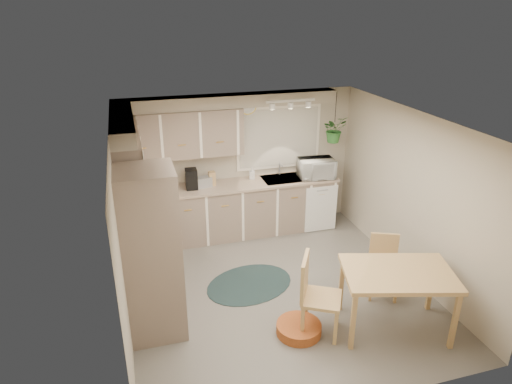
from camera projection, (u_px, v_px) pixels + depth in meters
floor at (277, 290)px, 6.42m from camera, size 4.20×4.20×0.00m
ceiling at (281, 123)px, 5.50m from camera, size 4.20×4.20×0.00m
wall_back at (239, 163)px, 7.82m from camera, size 4.00×0.04×2.40m
wall_front at (355, 308)px, 4.10m from camera, size 4.00×0.04×2.40m
wall_left at (120, 233)px, 5.44m from camera, size 0.04×4.20×2.40m
wall_right at (412, 196)px, 6.48m from camera, size 0.04×4.20×2.40m
base_cab_left at (147, 249)px, 6.58m from camera, size 0.60×1.85×0.90m
base_cab_back at (233, 211)px, 7.79m from camera, size 3.60×0.60×0.90m
counter_left at (145, 219)px, 6.40m from camera, size 0.64×1.89×0.04m
counter_back at (232, 185)px, 7.60m from camera, size 3.64×0.64×0.04m
oven_stack at (152, 255)px, 5.25m from camera, size 0.65×0.65×2.10m
wall_oven_face at (180, 251)px, 5.33m from camera, size 0.02×0.56×0.58m
upper_cab_left at (127, 156)px, 6.13m from camera, size 0.35×2.00×0.75m
upper_cab_back at (180, 134)px, 7.17m from camera, size 2.00×0.35×0.75m
soffit_left at (122, 122)px, 5.94m from camera, size 0.30×2.00×0.20m
soffit_back at (228, 101)px, 7.21m from camera, size 3.60×0.30×0.20m
cooktop at (148, 236)px, 5.89m from camera, size 0.52×0.58×0.02m
range_hood at (143, 205)px, 5.71m from camera, size 0.40×0.60×0.14m
window_blinds at (279, 137)px, 7.82m from camera, size 1.40×0.02×1.00m
window_frame at (279, 137)px, 7.83m from camera, size 1.50×0.02×1.10m
sink at (283, 181)px, 7.85m from camera, size 0.70×0.48×0.10m
dishwasher_front at (321, 209)px, 7.91m from camera, size 0.58×0.02×0.83m
track_light_bar at (291, 101)px, 7.08m from camera, size 0.80×0.04×0.04m
wall_clock at (248, 106)px, 7.46m from camera, size 0.30×0.03×0.30m
dining_table at (395, 300)px, 5.52m from camera, size 1.47×1.17×0.81m
chair_left at (322, 296)px, 5.42m from camera, size 0.65×0.65×1.01m
chair_back at (384, 268)px, 6.15m from camera, size 0.53×0.53×0.86m
braided_rug at (249, 284)px, 6.54m from camera, size 1.50×1.28×0.01m
pet_bed at (299, 329)px, 5.56m from camera, size 0.65×0.65×0.13m
microwave at (316, 166)px, 7.81m from camera, size 0.63×0.38×0.41m
soap_bottle at (252, 176)px, 7.82m from camera, size 0.14×0.22×0.09m
hanging_plant at (334, 132)px, 7.67m from camera, size 0.46×0.50×0.35m
coffee_maker at (191, 179)px, 7.36m from camera, size 0.20×0.23×0.33m
toaster at (203, 182)px, 7.46m from camera, size 0.29×0.20×0.17m
knife_block at (212, 178)px, 7.52m from camera, size 0.11×0.11×0.23m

